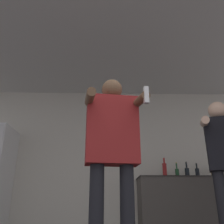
{
  "coord_description": "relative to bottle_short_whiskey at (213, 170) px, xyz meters",
  "views": [
    {
      "loc": [
        -0.24,
        -1.2,
        0.47
      ],
      "look_at": [
        -0.2,
        0.91,
        1.29
      ],
      "focal_mm": 40.0,
      "sensor_mm": 36.0,
      "label": 1
    }
  ],
  "objects": [
    {
      "name": "wall_back",
      "position": [
        -1.52,
        0.27,
        0.22
      ],
      "size": [
        7.0,
        0.06,
        2.55
      ],
      "color": "beige",
      "rests_on": "ground_plane"
    },
    {
      "name": "bottle_red_label",
      "position": [
        -0.27,
        -0.0,
        -0.04
      ],
      "size": [
        0.06,
        0.06,
        0.24
      ],
      "color": "black",
      "rests_on": "counter"
    },
    {
      "name": "ceiling_slab",
      "position": [
        -1.52,
        -1.35,
        1.52
      ],
      "size": [
        7.0,
        3.69,
        0.05
      ],
      "color": "silver",
      "rests_on": "wall_back"
    },
    {
      "name": "bottle_brown_liquor",
      "position": [
        -0.81,
        0.0,
        0.0
      ],
      "size": [
        0.07,
        0.07,
        0.32
      ],
      "color": "maroon",
      "rests_on": "counter"
    },
    {
      "name": "bottle_tall_gin",
      "position": [
        -0.61,
        -0.0,
        -0.04
      ],
      "size": [
        0.06,
        0.06,
        0.25
      ],
      "color": "#194723",
      "rests_on": "counter"
    },
    {
      "name": "counter",
      "position": [
        -0.46,
        -0.04,
        -0.59
      ],
      "size": [
        1.61,
        0.58,
        0.93
      ],
      "color": "#47423D",
      "rests_on": "ground_plane"
    },
    {
      "name": "bottle_short_whiskey",
      "position": [
        0.0,
        0.0,
        0.0
      ],
      "size": [
        0.08,
        0.08,
        0.31
      ],
      "color": "#563314",
      "rests_on": "counter"
    },
    {
      "name": "bottle_green_wine",
      "position": [
        -0.44,
        0.0,
        -0.03
      ],
      "size": [
        0.07,
        0.07,
        0.26
      ],
      "color": "black",
      "rests_on": "counter"
    },
    {
      "name": "person_woman_foreground",
      "position": [
        -1.72,
        -2.03,
        -0.08
      ],
      "size": [
        0.55,
        0.54,
        1.61
      ],
      "color": "black",
      "rests_on": "ground_plane"
    }
  ]
}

